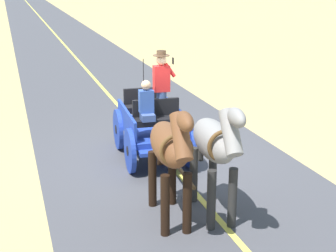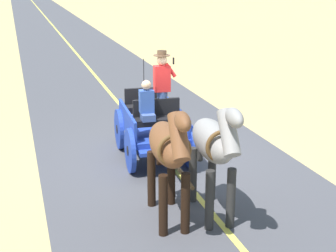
% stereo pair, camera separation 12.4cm
% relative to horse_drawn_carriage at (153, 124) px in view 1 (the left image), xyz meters
% --- Properties ---
extents(ground_plane, '(200.00, 200.00, 0.00)m').
position_rel_horse_drawn_carriage_xyz_m(ground_plane, '(-0.24, -0.03, -0.82)').
color(ground_plane, tan).
extents(road_surface, '(5.64, 160.00, 0.01)m').
position_rel_horse_drawn_carriage_xyz_m(road_surface, '(-0.24, -0.03, -0.81)').
color(road_surface, '#424247').
rests_on(road_surface, ground).
extents(road_centre_stripe, '(0.12, 160.00, 0.00)m').
position_rel_horse_drawn_carriage_xyz_m(road_centre_stripe, '(-0.24, -0.03, -0.81)').
color(road_centre_stripe, '#DBCC4C').
rests_on(road_centre_stripe, road_surface).
extents(horse_drawn_carriage, '(1.54, 4.52, 2.50)m').
position_rel_horse_drawn_carriage_xyz_m(horse_drawn_carriage, '(0.00, 0.00, 0.00)').
color(horse_drawn_carriage, '#1E3899').
rests_on(horse_drawn_carriage, ground).
extents(horse_near_side, '(0.70, 2.14, 2.21)m').
position_rel_horse_drawn_carriage_xyz_m(horse_near_side, '(-0.21, 3.05, 0.51)').
color(horse_near_side, gray).
rests_on(horse_near_side, ground).
extents(horse_off_side, '(0.71, 2.14, 2.21)m').
position_rel_horse_drawn_carriage_xyz_m(horse_off_side, '(0.57, 3.00, 0.51)').
color(horse_off_side, brown).
rests_on(horse_off_side, ground).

